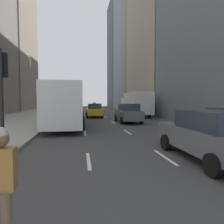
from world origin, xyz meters
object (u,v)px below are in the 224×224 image
taxi_lead (94,110)px  box_truck (136,103)px  sedan_silver_behind (210,135)px  skateboarder (2,185)px  sedan_black_near (128,113)px  traffic_light_pole (2,90)px  city_bus (67,104)px

taxi_lead → box_truck: (5.60, 0.76, 0.83)m
sedan_silver_behind → skateboarder: sedan_silver_behind is taller
sedan_black_near → skateboarder: 16.66m
sedan_silver_behind → traffic_light_pole: bearing=179.4°
traffic_light_pole → city_bus: bearing=84.1°
city_bus → skateboarder: (0.11, -14.54, -0.82)m
taxi_lead → city_bus: 8.31m
taxi_lead → city_bus: city_bus is taller
city_bus → skateboarder: 14.56m
sedan_silver_behind → box_truck: bearing=81.9°
taxi_lead → sedan_silver_behind: (2.80, -18.80, 0.01)m
sedan_black_near → skateboarder: sedan_black_near is taller
city_bus → skateboarder: size_ratio=6.65×
traffic_light_pole → sedan_silver_behind: bearing=-0.6°
city_bus → box_truck: size_ratio=1.38×
taxi_lead → sedan_black_near: 7.15m
skateboarder → traffic_light_pole: bearing=109.3°
skateboarder → sedan_black_near: bearing=70.7°
sedan_black_near → skateboarder: (-5.50, -15.73, 0.05)m
taxi_lead → skateboarder: (-2.70, -22.31, 0.08)m
taxi_lead → box_truck: box_truck is taller
sedan_black_near → skateboarder: bearing=-109.3°
skateboarder → traffic_light_pole: size_ratio=0.48×
taxi_lead → traffic_light_pole: (-3.95, -18.74, 1.53)m
sedan_silver_behind → box_truck: (2.80, 19.56, 0.82)m
sedan_silver_behind → traffic_light_pole: 6.92m
sedan_black_near → box_truck: bearing=69.1°
taxi_lead → skateboarder: 22.47m
sedan_black_near → city_bus: city_bus is taller
sedan_black_near → traffic_light_pole: (-6.75, -12.16, 1.50)m
box_truck → skateboarder: bearing=-109.8°
taxi_lead → traffic_light_pole: size_ratio=1.22×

